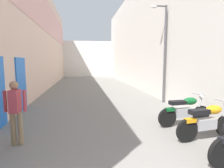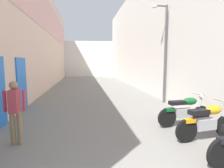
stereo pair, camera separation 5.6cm
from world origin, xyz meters
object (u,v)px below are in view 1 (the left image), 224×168
at_px(motorcycle_fourth, 185,110).
at_px(street_lamp, 163,47).
at_px(motorcycle_third, 208,121).
at_px(pedestrian_further_down, 15,108).

xyz_separation_m(motorcycle_fourth, street_lamp, (0.70, 3.26, 2.25)).
relative_size(motorcycle_fourth, street_lamp, 0.39).
height_order(motorcycle_third, pedestrian_further_down, pedestrian_further_down).
bearing_deg(pedestrian_further_down, motorcycle_third, -5.51).
distance_m(motorcycle_third, pedestrian_further_down, 4.85).
bearing_deg(street_lamp, motorcycle_fourth, -102.13).
bearing_deg(motorcycle_fourth, pedestrian_further_down, -172.95).
xyz_separation_m(motorcycle_fourth, pedestrian_further_down, (-4.81, -0.59, 0.42)).
bearing_deg(motorcycle_third, pedestrian_further_down, 174.49).
distance_m(motorcycle_third, motorcycle_fourth, 1.06).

